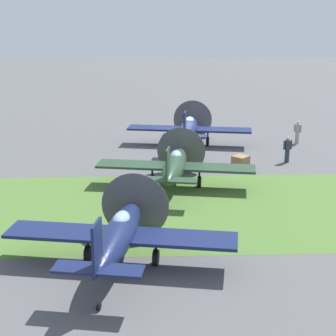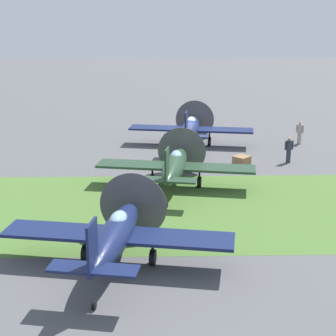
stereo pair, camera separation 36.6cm
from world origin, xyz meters
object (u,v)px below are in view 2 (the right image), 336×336
at_px(airplane_wingman, 175,165).
at_px(ground_crew_mechanic, 289,149).
at_px(airplane_lead, 191,128).
at_px(supply_crate, 242,161).
at_px(airplane_trail, 116,234).
at_px(ground_crew_chief, 300,132).

bearing_deg(airplane_wingman, ground_crew_mechanic, 43.17).
bearing_deg(airplane_lead, supply_crate, -51.10).
height_order(airplane_lead, airplane_trail, airplane_lead).
distance_m(ground_crew_chief, ground_crew_mechanic, 5.52).
bearing_deg(supply_crate, ground_crew_chief, 47.44).
relative_size(airplane_lead, airplane_trail, 1.01).
xyz_separation_m(airplane_lead, ground_crew_mechanic, (6.18, -4.68, -0.47)).
xyz_separation_m(ground_crew_mechanic, supply_crate, (-3.21, -0.65, -0.59)).
bearing_deg(supply_crate, airplane_trail, -117.12).
height_order(airplane_lead, supply_crate, airplane_lead).
height_order(airplane_trail, ground_crew_mechanic, airplane_trail).
bearing_deg(supply_crate, airplane_lead, 119.18).
bearing_deg(airplane_wingman, ground_crew_chief, 55.97).
relative_size(ground_crew_mechanic, supply_crate, 1.92).
xyz_separation_m(airplane_wingman, ground_crew_mechanic, (7.71, 5.06, -0.44)).
bearing_deg(ground_crew_chief, ground_crew_mechanic, -69.54).
bearing_deg(ground_crew_chief, airplane_wingman, -91.26).
distance_m(airplane_wingman, supply_crate, 6.38).
bearing_deg(ground_crew_mechanic, airplane_lead, -52.74).
bearing_deg(airplane_trail, supply_crate, 72.90).
height_order(airplane_lead, airplane_wingman, airplane_lead).
relative_size(airplane_trail, ground_crew_mechanic, 5.34).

